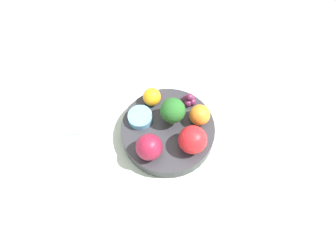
{
  "coord_description": "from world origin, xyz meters",
  "views": [
    {
      "loc": [
        -0.15,
        0.31,
        0.73
      ],
      "look_at": [
        0.0,
        0.0,
        0.07
      ],
      "focal_mm": 35.0,
      "sensor_mm": 36.0,
      "label": 1
    }
  ],
  "objects_px": {
    "broccoli": "(172,111)",
    "orange_front": "(200,115)",
    "bowl": "(168,132)",
    "apple_green": "(193,140)",
    "grape_cluster": "(189,100)",
    "small_cup": "(140,117)",
    "apple_red": "(149,147)",
    "napkin": "(77,112)",
    "orange_back": "(152,97)"
  },
  "relations": [
    {
      "from": "broccoli",
      "to": "napkin",
      "type": "relative_size",
      "value": 0.37
    },
    {
      "from": "broccoli",
      "to": "orange_front",
      "type": "xyz_separation_m",
      "value": [
        -0.06,
        -0.03,
        -0.02
      ]
    },
    {
      "from": "small_cup",
      "to": "napkin",
      "type": "distance_m",
      "value": 0.17
    },
    {
      "from": "apple_red",
      "to": "orange_back",
      "type": "height_order",
      "value": "apple_red"
    },
    {
      "from": "orange_front",
      "to": "small_cup",
      "type": "height_order",
      "value": "orange_front"
    },
    {
      "from": "grape_cluster",
      "to": "napkin",
      "type": "height_order",
      "value": "grape_cluster"
    },
    {
      "from": "apple_green",
      "to": "grape_cluster",
      "type": "distance_m",
      "value": 0.12
    },
    {
      "from": "orange_back",
      "to": "small_cup",
      "type": "distance_m",
      "value": 0.06
    },
    {
      "from": "grape_cluster",
      "to": "broccoli",
      "type": "bearing_deg",
      "value": 74.05
    },
    {
      "from": "apple_green",
      "to": "orange_back",
      "type": "relative_size",
      "value": 1.49
    },
    {
      "from": "broccoli",
      "to": "orange_back",
      "type": "height_order",
      "value": "broccoli"
    },
    {
      "from": "bowl",
      "to": "apple_green",
      "type": "height_order",
      "value": "apple_green"
    },
    {
      "from": "apple_green",
      "to": "small_cup",
      "type": "relative_size",
      "value": 1.12
    },
    {
      "from": "bowl",
      "to": "apple_green",
      "type": "relative_size",
      "value": 3.43
    },
    {
      "from": "broccoli",
      "to": "orange_front",
      "type": "distance_m",
      "value": 0.06
    },
    {
      "from": "apple_red",
      "to": "apple_green",
      "type": "relative_size",
      "value": 0.92
    },
    {
      "from": "napkin",
      "to": "broccoli",
      "type": "bearing_deg",
      "value": -163.7
    },
    {
      "from": "bowl",
      "to": "orange_front",
      "type": "distance_m",
      "value": 0.09
    },
    {
      "from": "apple_red",
      "to": "small_cup",
      "type": "height_order",
      "value": "apple_red"
    },
    {
      "from": "bowl",
      "to": "napkin",
      "type": "distance_m",
      "value": 0.24
    },
    {
      "from": "grape_cluster",
      "to": "small_cup",
      "type": "xyz_separation_m",
      "value": [
        0.08,
        0.09,
        -0.0
      ]
    },
    {
      "from": "bowl",
      "to": "grape_cluster",
      "type": "bearing_deg",
      "value": -100.67
    },
    {
      "from": "bowl",
      "to": "orange_front",
      "type": "xyz_separation_m",
      "value": [
        -0.06,
        -0.05,
        0.04
      ]
    },
    {
      "from": "bowl",
      "to": "broccoli",
      "type": "relative_size",
      "value": 3.09
    },
    {
      "from": "napkin",
      "to": "orange_back",
      "type": "bearing_deg",
      "value": -151.48
    },
    {
      "from": "orange_back",
      "to": "small_cup",
      "type": "xyz_separation_m",
      "value": [
        0.0,
        0.06,
        -0.01
      ]
    },
    {
      "from": "apple_green",
      "to": "grape_cluster",
      "type": "height_order",
      "value": "apple_green"
    },
    {
      "from": "bowl",
      "to": "orange_back",
      "type": "relative_size",
      "value": 5.11
    },
    {
      "from": "apple_green",
      "to": "orange_front",
      "type": "relative_size",
      "value": 1.32
    },
    {
      "from": "orange_front",
      "to": "orange_back",
      "type": "xyz_separation_m",
      "value": [
        0.12,
        0.0,
        -0.0
      ]
    },
    {
      "from": "grape_cluster",
      "to": "apple_red",
      "type": "bearing_deg",
      "value": 80.51
    },
    {
      "from": "broccoli",
      "to": "small_cup",
      "type": "distance_m",
      "value": 0.08
    },
    {
      "from": "bowl",
      "to": "broccoli",
      "type": "height_order",
      "value": "broccoli"
    },
    {
      "from": "apple_green",
      "to": "broccoli",
      "type": "bearing_deg",
      "value": -31.5
    },
    {
      "from": "apple_green",
      "to": "bowl",
      "type": "bearing_deg",
      "value": -14.29
    },
    {
      "from": "broccoli",
      "to": "orange_front",
      "type": "height_order",
      "value": "broccoli"
    },
    {
      "from": "broccoli",
      "to": "orange_front",
      "type": "relative_size",
      "value": 1.47
    },
    {
      "from": "bowl",
      "to": "orange_front",
      "type": "bearing_deg",
      "value": -138.1
    },
    {
      "from": "bowl",
      "to": "grape_cluster",
      "type": "relative_size",
      "value": 6.37
    },
    {
      "from": "napkin",
      "to": "bowl",
      "type": "bearing_deg",
      "value": -169.58
    },
    {
      "from": "bowl",
      "to": "orange_back",
      "type": "bearing_deg",
      "value": -36.34
    },
    {
      "from": "napkin",
      "to": "small_cup",
      "type": "bearing_deg",
      "value": -168.06
    },
    {
      "from": "napkin",
      "to": "apple_red",
      "type": "bearing_deg",
      "value": 172.37
    },
    {
      "from": "bowl",
      "to": "orange_back",
      "type": "height_order",
      "value": "orange_back"
    },
    {
      "from": "apple_green",
      "to": "small_cup",
      "type": "height_order",
      "value": "apple_green"
    },
    {
      "from": "bowl",
      "to": "apple_red",
      "type": "distance_m",
      "value": 0.09
    },
    {
      "from": "broccoli",
      "to": "orange_front",
      "type": "bearing_deg",
      "value": -156.09
    },
    {
      "from": "apple_red",
      "to": "apple_green",
      "type": "distance_m",
      "value": 0.1
    },
    {
      "from": "napkin",
      "to": "orange_front",
      "type": "bearing_deg",
      "value": -162.14
    },
    {
      "from": "apple_red",
      "to": "grape_cluster",
      "type": "relative_size",
      "value": 1.72
    }
  ]
}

